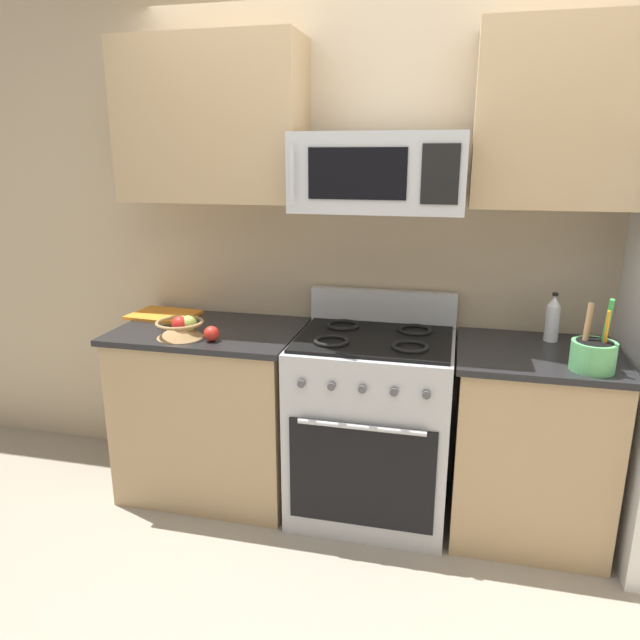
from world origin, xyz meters
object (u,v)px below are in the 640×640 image
at_px(range_oven, 372,423).
at_px(microwave, 380,173).
at_px(bottle_vinegar, 553,319).
at_px(apple_loose, 211,334).
at_px(utensil_crock, 593,354).
at_px(cutting_board, 164,315).
at_px(fruit_basket, 181,327).

xyz_separation_m(range_oven, microwave, (-0.00, 0.03, 1.22)).
bearing_deg(bottle_vinegar, apple_loose, -166.38).
relative_size(utensil_crock, apple_loose, 4.22).
relative_size(range_oven, cutting_board, 3.13).
bearing_deg(range_oven, apple_loose, -165.20).
bearing_deg(range_oven, fruit_basket, -169.56).
distance_m(utensil_crock, bottle_vinegar, 0.40).
height_order(range_oven, utensil_crock, utensil_crock).
bearing_deg(microwave, bottle_vinegar, 10.64).
height_order(utensil_crock, cutting_board, utensil_crock).
distance_m(utensil_crock, fruit_basket, 1.86).
distance_m(fruit_basket, cutting_board, 0.43).
bearing_deg(cutting_board, bottle_vinegar, 0.67).
height_order(apple_loose, cutting_board, apple_loose).
bearing_deg(range_oven, microwave, 90.03).
bearing_deg(utensil_crock, microwave, 166.14).
height_order(range_oven, cutting_board, range_oven).
height_order(microwave, bottle_vinegar, microwave).
distance_m(range_oven, fruit_basket, 1.06).
xyz_separation_m(microwave, cutting_board, (-1.20, 0.13, -0.77)).
relative_size(microwave, cutting_board, 2.20).
xyz_separation_m(range_oven, fruit_basket, (-0.92, -0.17, 0.49)).
distance_m(microwave, utensil_crock, 1.20).
relative_size(utensil_crock, cutting_board, 0.90).
xyz_separation_m(microwave, fruit_basket, (-0.92, -0.20, -0.73)).
bearing_deg(cutting_board, microwave, -6.25).
xyz_separation_m(utensil_crock, bottle_vinegar, (-0.11, 0.38, 0.04)).
bearing_deg(fruit_basket, microwave, 12.14).
distance_m(fruit_basket, apple_loose, 0.17).
relative_size(fruit_basket, bottle_vinegar, 0.99).
relative_size(microwave, bottle_vinegar, 3.25).
bearing_deg(apple_loose, microwave, 16.80).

